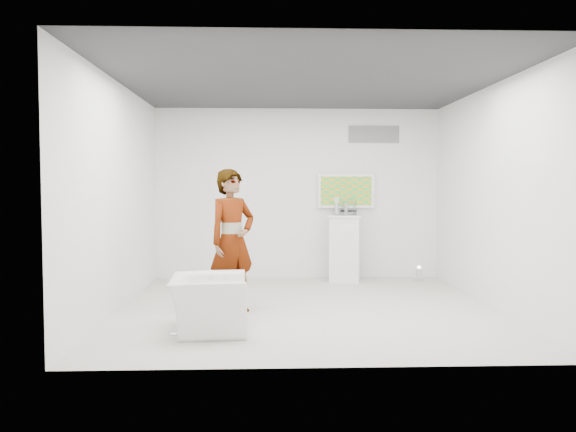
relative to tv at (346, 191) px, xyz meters
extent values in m
cube|color=#B7B2A8|center=(-0.85, -2.45, -1.55)|extent=(5.00, 5.00, 0.01)
cube|color=#2F2F31|center=(-0.85, -2.45, 1.45)|extent=(5.00, 5.00, 0.01)
cube|color=silver|center=(-0.85, 0.05, -0.05)|extent=(5.00, 0.01, 3.00)
cube|color=silver|center=(-0.85, -4.95, -0.05)|extent=(5.00, 0.01, 3.00)
cube|color=silver|center=(-3.35, -2.45, -0.05)|extent=(0.01, 5.00, 3.00)
cube|color=silver|center=(1.65, -2.45, -0.05)|extent=(0.01, 5.00, 3.00)
cube|color=silver|center=(0.00, 0.00, 0.00)|extent=(1.00, 0.08, 0.60)
cube|color=slate|center=(0.50, 0.04, 1.00)|extent=(0.90, 0.02, 0.30)
imported|color=white|center=(-1.84, -2.68, -0.62)|extent=(0.80, 0.77, 1.85)
imported|color=white|center=(-2.05, -3.62, -1.24)|extent=(0.90, 1.01, 0.62)
cube|color=white|center=(-0.05, -0.33, -0.98)|extent=(0.66, 0.66, 1.14)
cylinder|color=silver|center=(1.21, -0.42, -1.42)|extent=(0.19, 0.19, 0.25)
cube|color=white|center=(-0.05, -0.33, -0.26)|extent=(0.35, 0.35, 0.31)
cube|color=white|center=(-0.05, -0.33, -0.31)|extent=(0.06, 0.16, 0.21)
cube|color=white|center=(-1.75, -2.40, 0.12)|extent=(0.13, 0.11, 0.03)
camera|label=1|loc=(-1.39, -9.89, 0.08)|focal=35.00mm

